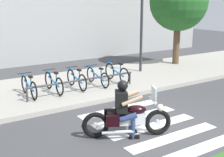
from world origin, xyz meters
TOP-DOWN VIEW (x-y plane):
  - ground_plane at (0.00, 0.00)m, footprint 48.00×48.00m
  - sidewalk at (0.00, 4.57)m, footprint 24.00×4.40m
  - crosswalk_stripe_0 at (0.03, -1.60)m, footprint 2.80×0.40m
  - crosswalk_stripe_1 at (0.03, -0.80)m, footprint 2.80×0.40m
  - crosswalk_stripe_2 at (0.03, 0.00)m, footprint 2.80×0.40m
  - crosswalk_stripe_3 at (0.03, 0.80)m, footprint 2.80×0.40m
  - crosswalk_stripe_4 at (0.03, 1.60)m, footprint 2.80×0.40m
  - motorcycle at (-0.91, -0.13)m, footprint 2.07×1.10m
  - rider at (-0.98, -0.09)m, footprint 0.76×0.70m
  - bicycle_0 at (-2.06, 3.99)m, footprint 0.48×1.61m
  - bicycle_1 at (-1.17, 3.99)m, footprint 0.48×1.65m
  - bicycle_2 at (-0.27, 3.99)m, footprint 0.48×1.59m
  - bicycle_3 at (0.62, 3.99)m, footprint 0.48×1.69m
  - bicycle_4 at (1.52, 3.99)m, footprint 0.48×1.71m
  - bike_rack at (-0.27, 3.44)m, footprint 4.18×0.07m
  - street_lamp at (3.49, 4.97)m, footprint 0.28×0.28m
  - tree_near_rack at (6.11, 5.37)m, footprint 2.89×2.89m
  - building_backdrop at (0.00, 10.27)m, footprint 24.00×1.20m

SIDE VIEW (x-z plane):
  - ground_plane at x=0.00m, z-range 0.00..0.00m
  - crosswalk_stripe_0 at x=0.03m, z-range 0.00..0.01m
  - crosswalk_stripe_1 at x=0.03m, z-range 0.00..0.01m
  - crosswalk_stripe_2 at x=0.03m, z-range 0.00..0.01m
  - crosswalk_stripe_3 at x=0.03m, z-range 0.00..0.01m
  - crosswalk_stripe_4 at x=0.03m, z-range 0.00..0.01m
  - sidewalk at x=0.00m, z-range 0.00..0.15m
  - motorcycle at x=-0.91m, z-range -0.16..1.10m
  - bicycle_3 at x=0.62m, z-range 0.12..0.84m
  - bicycle_0 at x=-2.06m, z-range 0.12..0.87m
  - bicycle_2 at x=-0.27m, z-range 0.12..0.88m
  - bicycle_1 at x=-1.17m, z-range 0.12..0.89m
  - bicycle_4 at x=1.52m, z-range 0.11..0.91m
  - bike_rack at x=-0.27m, z-range 0.33..0.81m
  - rider at x=-0.98m, z-range 0.11..1.57m
  - street_lamp at x=3.49m, z-range 0.44..4.24m
  - tree_near_rack at x=6.11m, z-range 0.89..5.60m
  - building_backdrop at x=0.00m, z-range 0.00..6.71m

